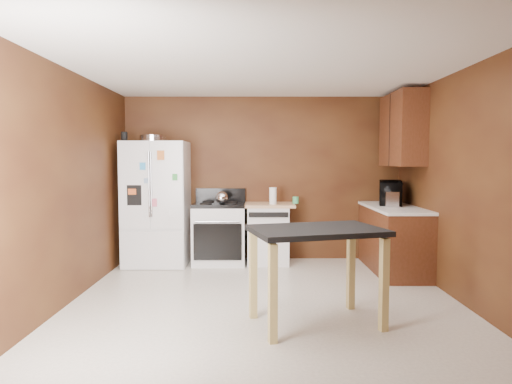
{
  "coord_description": "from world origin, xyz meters",
  "views": [
    {
      "loc": [
        -0.11,
        -4.78,
        1.53
      ],
      "look_at": [
        -0.1,
        0.85,
        1.14
      ],
      "focal_mm": 32.0,
      "sensor_mm": 36.0,
      "label": 1
    }
  ],
  "objects_px": {
    "refrigerator": "(157,203)",
    "island": "(316,243)",
    "green_canister": "(296,200)",
    "roasting_pan": "(153,138)",
    "paper_towel": "(273,196)",
    "gas_range": "(219,232)",
    "microwave": "(390,194)",
    "pen_cup": "(124,137)",
    "kettle": "(222,198)",
    "toaster": "(392,199)",
    "dishwasher": "(268,233)"
  },
  "relations": [
    {
      "from": "kettle",
      "to": "refrigerator",
      "type": "bearing_deg",
      "value": 173.86
    },
    {
      "from": "toaster",
      "to": "island",
      "type": "height_order",
      "value": "toaster"
    },
    {
      "from": "paper_towel",
      "to": "island",
      "type": "xyz_separation_m",
      "value": [
        0.31,
        -2.47,
        -0.25
      ]
    },
    {
      "from": "green_canister",
      "to": "dishwasher",
      "type": "xyz_separation_m",
      "value": [
        -0.41,
        -0.02,
        -0.49
      ]
    },
    {
      "from": "kettle",
      "to": "dishwasher",
      "type": "height_order",
      "value": "kettle"
    },
    {
      "from": "kettle",
      "to": "refrigerator",
      "type": "relative_size",
      "value": 0.1
    },
    {
      "from": "roasting_pan",
      "to": "green_canister",
      "type": "xyz_separation_m",
      "value": [
        2.08,
        0.12,
        -0.91
      ]
    },
    {
      "from": "green_canister",
      "to": "island",
      "type": "height_order",
      "value": "green_canister"
    },
    {
      "from": "kettle",
      "to": "paper_towel",
      "type": "relative_size",
      "value": 0.75
    },
    {
      "from": "paper_towel",
      "to": "refrigerator",
      "type": "height_order",
      "value": "refrigerator"
    },
    {
      "from": "pen_cup",
      "to": "microwave",
      "type": "xyz_separation_m",
      "value": [
        3.79,
        -0.05,
        -0.81
      ]
    },
    {
      "from": "refrigerator",
      "to": "gas_range",
      "type": "height_order",
      "value": "refrigerator"
    },
    {
      "from": "paper_towel",
      "to": "toaster",
      "type": "bearing_deg",
      "value": -14.95
    },
    {
      "from": "toaster",
      "to": "island",
      "type": "distance_m",
      "value": 2.43
    },
    {
      "from": "roasting_pan",
      "to": "green_canister",
      "type": "relative_size",
      "value": 3.68
    },
    {
      "from": "toaster",
      "to": "microwave",
      "type": "distance_m",
      "value": 0.27
    },
    {
      "from": "microwave",
      "to": "kettle",
      "type": "bearing_deg",
      "value": 103.02
    },
    {
      "from": "microwave",
      "to": "refrigerator",
      "type": "bearing_deg",
      "value": 101.7
    },
    {
      "from": "green_canister",
      "to": "gas_range",
      "type": "bearing_deg",
      "value": -177.65
    },
    {
      "from": "toaster",
      "to": "microwave",
      "type": "xyz_separation_m",
      "value": [
        0.06,
        0.26,
        0.05
      ]
    },
    {
      "from": "kettle",
      "to": "island",
      "type": "relative_size",
      "value": 0.14
    },
    {
      "from": "microwave",
      "to": "island",
      "type": "distance_m",
      "value": 2.69
    },
    {
      "from": "gas_range",
      "to": "island",
      "type": "bearing_deg",
      "value": -66.55
    },
    {
      "from": "roasting_pan",
      "to": "paper_towel",
      "type": "distance_m",
      "value": 1.93
    },
    {
      "from": "pen_cup",
      "to": "kettle",
      "type": "distance_m",
      "value": 1.64
    },
    {
      "from": "pen_cup",
      "to": "kettle",
      "type": "bearing_deg",
      "value": 0.48
    },
    {
      "from": "toaster",
      "to": "gas_range",
      "type": "xyz_separation_m",
      "value": [
        -2.4,
        0.49,
        -0.54
      ]
    },
    {
      "from": "dishwasher",
      "to": "island",
      "type": "height_order",
      "value": "island"
    },
    {
      "from": "dishwasher",
      "to": "gas_range",
      "type": "bearing_deg",
      "value": -178.06
    },
    {
      "from": "roasting_pan",
      "to": "gas_range",
      "type": "xyz_separation_m",
      "value": [
        0.95,
        0.07,
        -1.38
      ]
    },
    {
      "from": "kettle",
      "to": "island",
      "type": "distance_m",
      "value": 2.6
    },
    {
      "from": "pen_cup",
      "to": "microwave",
      "type": "bearing_deg",
      "value": -0.81
    },
    {
      "from": "gas_range",
      "to": "pen_cup",
      "type": "bearing_deg",
      "value": -172.5
    },
    {
      "from": "paper_towel",
      "to": "green_canister",
      "type": "relative_size",
      "value": 2.44
    },
    {
      "from": "gas_range",
      "to": "paper_towel",
      "type": "bearing_deg",
      "value": -4.53
    },
    {
      "from": "pen_cup",
      "to": "gas_range",
      "type": "xyz_separation_m",
      "value": [
        1.33,
        0.18,
        -1.41
      ]
    },
    {
      "from": "paper_towel",
      "to": "green_canister",
      "type": "bearing_deg",
      "value": 17.7
    },
    {
      "from": "toaster",
      "to": "refrigerator",
      "type": "height_order",
      "value": "refrigerator"
    },
    {
      "from": "kettle",
      "to": "toaster",
      "type": "xyz_separation_m",
      "value": [
        2.35,
        -0.33,
        0.01
      ]
    },
    {
      "from": "refrigerator",
      "to": "island",
      "type": "relative_size",
      "value": 1.35
    },
    {
      "from": "microwave",
      "to": "paper_towel",
      "type": "bearing_deg",
      "value": 98.87
    },
    {
      "from": "green_canister",
      "to": "island",
      "type": "bearing_deg",
      "value": -90.79
    },
    {
      "from": "roasting_pan",
      "to": "green_canister",
      "type": "height_order",
      "value": "roasting_pan"
    },
    {
      "from": "pen_cup",
      "to": "dishwasher",
      "type": "xyz_separation_m",
      "value": [
        2.05,
        0.2,
        -1.41
      ]
    },
    {
      "from": "pen_cup",
      "to": "gas_range",
      "type": "distance_m",
      "value": 1.95
    },
    {
      "from": "kettle",
      "to": "gas_range",
      "type": "height_order",
      "value": "gas_range"
    },
    {
      "from": "toaster",
      "to": "pen_cup",
      "type": "bearing_deg",
      "value": -171.74
    },
    {
      "from": "island",
      "to": "refrigerator",
      "type": "bearing_deg",
      "value": 129.1
    },
    {
      "from": "kettle",
      "to": "refrigerator",
      "type": "distance_m",
      "value": 0.97
    },
    {
      "from": "paper_towel",
      "to": "island",
      "type": "relative_size",
      "value": 0.18
    }
  ]
}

